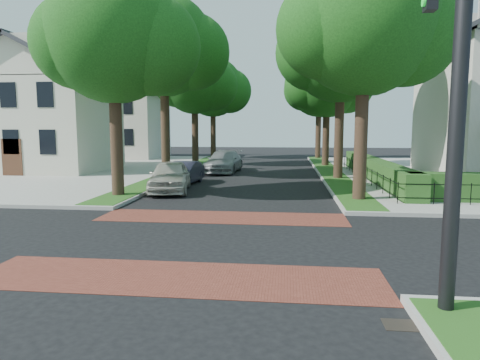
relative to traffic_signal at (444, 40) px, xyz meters
name	(u,v)px	position (x,y,z in m)	size (l,w,h in m)	color
ground	(206,240)	(-4.89, 4.41, -4.71)	(120.00, 120.00, 0.00)	black
sidewalk_nw	(6,169)	(-24.39, 23.41, -4.63)	(30.00, 30.00, 0.15)	gray
crosswalk_far	(222,217)	(-4.89, 7.61, -4.70)	(9.00, 2.20, 0.01)	maroon
crosswalk_near	(178,278)	(-4.89, 1.21, -4.70)	(9.00, 2.20, 0.01)	maroon
storm_drain	(403,325)	(-0.59, -0.59, -4.70)	(0.65, 0.45, 0.01)	black
grass_strip_ne	(330,171)	(0.51, 23.51, -4.55)	(1.60, 29.80, 0.02)	#284A15
grass_strip_nw	(183,170)	(-10.29, 23.51, -4.55)	(1.60, 29.80, 0.02)	#284A15
tree_right_near	(366,24)	(0.72, 11.65, 2.92)	(7.75, 6.67, 10.66)	black
tree_right_mid	(343,50)	(0.72, 19.66, 3.28)	(8.25, 7.09, 11.22)	black
tree_right_far	(328,83)	(0.71, 28.64, 2.20)	(7.25, 6.23, 9.74)	black
tree_right_back	(320,88)	(0.72, 37.64, 2.56)	(7.50, 6.45, 10.20)	black
tree_left_near	(117,39)	(-10.28, 11.64, 2.56)	(7.50, 6.45, 10.20)	black
tree_left_mid	(166,47)	(-10.28, 19.66, 3.64)	(8.00, 6.88, 11.48)	black
tree_left_far	(196,82)	(-10.29, 28.63, 2.41)	(7.00, 6.02, 9.86)	black
tree_left_back	(214,88)	(-10.28, 37.65, 2.70)	(7.75, 6.66, 10.44)	black
hedge_main_road	(374,169)	(2.81, 19.41, -3.96)	(1.00, 18.00, 1.20)	#234919
fence_main_road	(361,171)	(2.01, 19.41, -4.11)	(0.06, 18.00, 0.90)	black
house_left_near	(44,103)	(-20.38, 22.41, 0.33)	(10.00, 9.00, 10.14)	beige
house_left_far	(118,111)	(-20.38, 36.41, 0.33)	(10.00, 9.00, 10.14)	beige
traffic_signal	(444,40)	(0.00, 0.00, 0.00)	(2.17, 2.00, 8.00)	black
parked_car_front	(170,176)	(-8.49, 13.55, -3.90)	(1.91, 4.75, 1.62)	#B6B2A4
parked_car_middle	(184,173)	(-8.49, 16.48, -4.05)	(1.40, 4.01, 1.32)	black
parked_car_rear	(224,162)	(-7.19, 23.48, -3.92)	(2.20, 5.42, 1.57)	gray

